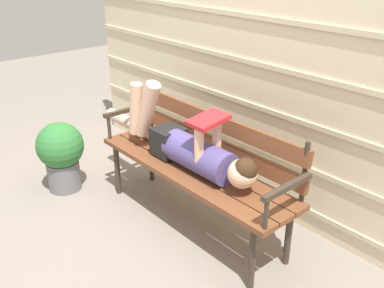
{
  "coord_description": "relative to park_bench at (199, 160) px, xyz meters",
  "views": [
    {
      "loc": [
        2.07,
        -1.67,
        1.92
      ],
      "look_at": [
        0.0,
        0.13,
        0.66
      ],
      "focal_mm": 40.77,
      "sensor_mm": 36.0,
      "label": 1
    }
  ],
  "objects": [
    {
      "name": "ground_plane",
      "position": [
        -0.0,
        -0.19,
        -0.52
      ],
      "size": [
        12.0,
        12.0,
        0.0
      ],
      "primitive_type": "plane",
      "color": "gray"
    },
    {
      "name": "house_siding",
      "position": [
        -0.0,
        0.56,
        0.62
      ],
      "size": [
        4.13,
        0.08,
        2.26
      ],
      "color": "beige",
      "rests_on": "ground"
    },
    {
      "name": "park_bench",
      "position": [
        0.0,
        0.0,
        0.0
      ],
      "size": [
        1.69,
        0.46,
        0.88
      ],
      "color": "brown",
      "rests_on": "ground"
    },
    {
      "name": "reclining_person",
      "position": [
        -0.07,
        -0.07,
        0.11
      ],
      "size": [
        1.75,
        0.25,
        0.56
      ],
      "color": "#514784"
    },
    {
      "name": "potted_plant",
      "position": [
        -1.11,
        -0.55,
        -0.18
      ],
      "size": [
        0.39,
        0.39,
        0.6
      ],
      "color": "slate",
      "rests_on": "ground"
    }
  ]
}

